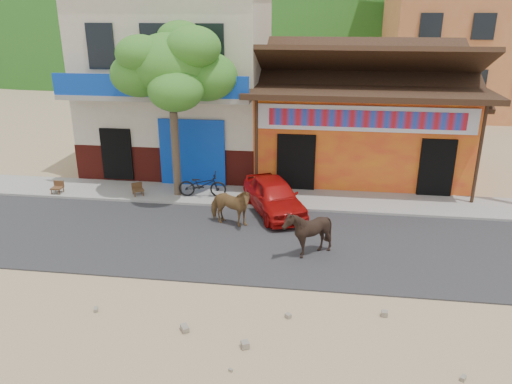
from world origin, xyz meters
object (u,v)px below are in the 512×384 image
Objects in this scene: cafe_chair_left at (56,183)px; cafe_chair_right at (137,185)px; scooter at (202,185)px; tree at (173,112)px; cow_dark at (308,232)px; cow_tan at (230,206)px; red_car at (274,196)px.

cafe_chair_left and cafe_chair_right have the same top height.
cafe_chair_right is (-2.35, -0.18, -0.05)m from scooter.
tree is 6.71m from cow_dark.
cafe_chair_right is at bearing 78.15° from cow_tan.
cow_tan is 1.77m from red_car.
red_car reaches higher than cafe_chair_right.
red_car is at bearing -29.48° from cow_tan.
scooter is 2.36m from cafe_chair_right.
tree is 4.08m from cow_tan.
tree is 7.44× the size of cafe_chair_left.
cafe_chair_left is (-4.40, -0.50, -2.60)m from tree.
cow_dark is 0.81× the size of scooter.
cow_tan is at bearing -119.48° from cow_dark.
scooter is 2.13× the size of cafe_chair_left.
cow_tan is 1.87× the size of cafe_chair_left.
red_car is at bearing -152.37° from cow_dark.
cafe_chair_right is at bearing -167.96° from tree.
cow_tan is at bearing -151.29° from scooter.
cafe_chair_right is (3.00, 0.20, -0.00)m from cafe_chair_left.
cafe_chair_right is (-5.01, 0.73, -0.10)m from red_car.
cow_tan is 6.98m from cafe_chair_left.
cafe_chair_left is at bearing 89.65° from scooter.
cow_tan is at bearing -160.62° from red_car.
scooter is at bearing -27.85° from cafe_chair_right.
cow_tan is 3.02m from cow_dark.
red_car is (3.61, -1.03, -2.49)m from tree.
tree is at bearing 5.60° from cafe_chair_left.
red_car is 4.26× the size of cafe_chair_left.
cow_tan reaches higher than cafe_chair_left.
scooter is 5.36m from cafe_chair_left.
red_car is 4.26× the size of cafe_chair_right.
cow_tan reaches higher than scooter.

